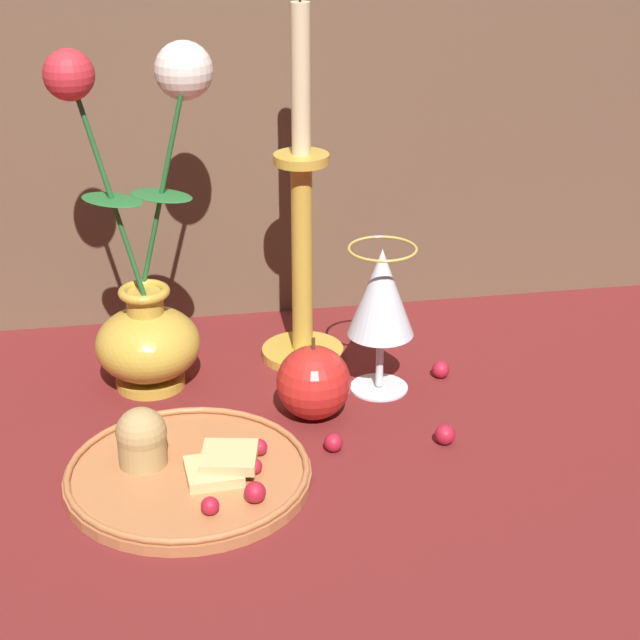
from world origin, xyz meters
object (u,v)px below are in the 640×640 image
object	(u,v)px
vase	(146,285)
wine_glass	(381,298)
plate_with_pastries	(183,468)
candlestick	(302,242)
apple_beside_vase	(314,383)

from	to	relation	value
vase	wine_glass	xyz separation A→B (m)	(0.23, -0.05, -0.01)
plate_with_pastries	wine_glass	xyz separation A→B (m)	(0.21, 0.14, 0.09)
plate_with_pastries	wine_glass	distance (m)	0.27
candlestick	vase	bearing A→B (deg)	-167.80
plate_with_pastries	vase	bearing A→B (deg)	96.26
apple_beside_vase	vase	bearing A→B (deg)	148.45
wine_glass	apple_beside_vase	distance (m)	0.11
vase	plate_with_pastries	world-z (taller)	vase
vase	candlestick	bearing A→B (deg)	12.20
vase	plate_with_pastries	bearing A→B (deg)	-83.74
vase	apple_beside_vase	bearing A→B (deg)	-31.55
vase	candlestick	distance (m)	0.17
vase	candlestick	size ratio (longest dim) A/B	0.90
plate_with_pastries	wine_glass	bearing A→B (deg)	33.24
candlestick	apple_beside_vase	size ratio (longest dim) A/B	4.54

